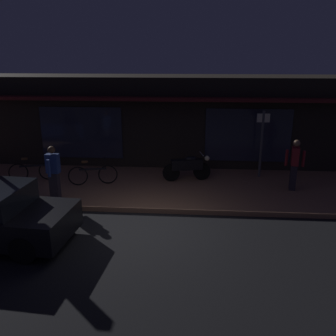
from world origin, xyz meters
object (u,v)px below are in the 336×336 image
object	(u,v)px
person_bystander	(294,164)
sign_post	(262,140)
bicycle_extra	(93,174)
person_photographer	(54,172)
bicycle_parked	(33,171)
motorcycle	(188,167)

from	to	relation	value
person_bystander	sign_post	world-z (taller)	sign_post
bicycle_extra	person_bystander	size ratio (longest dim) A/B	0.97
bicycle_extra	person_photographer	size ratio (longest dim) A/B	0.97
bicycle_parked	person_bystander	bearing A→B (deg)	-1.28
person_photographer	person_bystander	world-z (taller)	same
motorcycle	sign_post	size ratio (longest dim) A/B	0.70
person_bystander	motorcycle	bearing A→B (deg)	169.11
person_photographer	motorcycle	bearing A→B (deg)	27.44
motorcycle	sign_post	bearing A→B (deg)	12.80
bicycle_parked	sign_post	bearing A→B (deg)	7.53
bicycle_parked	sign_post	xyz separation A→B (m)	(7.98, 1.05, 1.00)
bicycle_extra	person_bystander	bearing A→B (deg)	0.21
motorcycle	sign_post	xyz separation A→B (m)	(2.59, 0.59, 0.86)
bicycle_extra	person_photographer	distance (m)	1.67
bicycle_parked	sign_post	size ratio (longest dim) A/B	0.66
person_bystander	sign_post	xyz separation A→B (m)	(-0.87, 1.25, 0.48)
motorcycle	bicycle_extra	size ratio (longest dim) A/B	1.04
motorcycle	person_bystander	size ratio (longest dim) A/B	1.01
person_photographer	bicycle_extra	bearing A→B (deg)	60.35
person_bystander	bicycle_extra	bearing A→B (deg)	-179.79
sign_post	bicycle_parked	bearing A→B (deg)	-172.47
bicycle_extra	person_photographer	bearing A→B (deg)	-119.65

